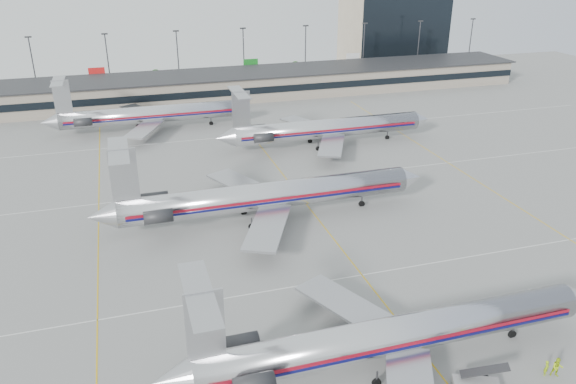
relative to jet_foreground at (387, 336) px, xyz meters
name	(u,v)px	position (x,y,z in m)	size (l,w,h in m)	color
ground	(401,325)	(4.30, 4.91, -3.31)	(260.00, 260.00, 0.00)	gray
apron_markings	(362,275)	(4.30, 14.91, -3.30)	(160.00, 0.15, 0.02)	silver
terminal	(222,85)	(4.30, 102.88, -0.15)	(162.00, 17.00, 6.25)	gray
light_mast_row	(211,54)	(4.30, 116.91, 5.27)	(163.60, 0.40, 15.28)	#38383D
distant_building	(392,24)	(66.30, 132.91, 9.19)	(30.00, 20.00, 25.00)	tan
jet_foreground	(387,336)	(0.00, 0.00, 0.00)	(43.62, 25.68, 11.42)	silver
jet_second_row	(261,196)	(-3.38, 32.62, 0.35)	(48.16, 28.36, 12.61)	silver
jet_third_row	(324,128)	(16.14, 60.29, 0.16)	(43.73, 26.90, 11.96)	silver
jet_back_row	(147,115)	(-15.89, 80.29, 0.10)	(42.96, 26.43, 11.75)	silver
belt_loader	(477,382)	(6.48, -5.07, -2.65)	(4.84, 2.92, 2.49)	gray
ramp_worker_near	(546,368)	(13.43, -5.46, -2.54)	(0.56, 0.37, 1.55)	#9DC512
ramp_worker_far	(557,367)	(14.21, -5.88, -2.33)	(0.96, 0.75, 1.97)	#B2D414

